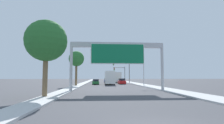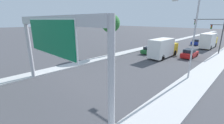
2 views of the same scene
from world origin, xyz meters
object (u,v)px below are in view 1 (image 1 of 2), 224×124
object	(u,v)px
truck_box_primary	(117,77)
palm_tree_foreground	(46,41)
traffic_light_near_intersection	(124,68)
truck_box_secondary	(110,78)
car_near_right	(122,81)
traffic_light_mid_block	(121,72)
street_lamp_right	(142,61)
car_far_center	(107,80)
car_mid_left	(96,82)
sign_gantry	(118,52)
palm_tree_background	(76,59)

from	to	relation	value
truck_box_primary	palm_tree_foreground	world-z (taller)	palm_tree_foreground
truck_box_primary	traffic_light_near_intersection	bearing A→B (deg)	-75.32
truck_box_secondary	palm_tree_foreground	size ratio (longest dim) A/B	0.99
car_near_right	palm_tree_foreground	bearing A→B (deg)	-110.52
truck_box_primary	traffic_light_mid_block	distance (m)	4.86
truck_box_primary	street_lamp_right	size ratio (longest dim) A/B	0.87
street_lamp_right	car_near_right	bearing A→B (deg)	105.38
traffic_light_near_intersection	palm_tree_foreground	bearing A→B (deg)	-109.15
car_far_center	street_lamp_right	size ratio (longest dim) A/B	0.47
car_mid_left	traffic_light_near_intersection	xyz separation A→B (m)	(8.57, 8.73, 4.09)
car_mid_left	palm_tree_foreground	bearing A→B (deg)	-98.60
street_lamp_right	sign_gantry	bearing A→B (deg)	-117.74
truck_box_primary	street_lamp_right	world-z (taller)	street_lamp_right
traffic_light_mid_block	car_near_right	bearing A→B (deg)	-96.08
sign_gantry	car_near_right	distance (m)	23.99
palm_tree_background	street_lamp_right	distance (m)	14.29
truck_box_secondary	traffic_light_mid_block	world-z (taller)	traffic_light_mid_block
traffic_light_mid_block	street_lamp_right	size ratio (longest dim) A/B	0.64
car_near_right	car_far_center	size ratio (longest dim) A/B	1.06
car_near_right	sign_gantry	bearing A→B (deg)	-98.56
sign_gantry	car_far_center	world-z (taller)	sign_gantry
street_lamp_right	truck_box_primary	bearing A→B (deg)	97.19
car_mid_left	palm_tree_foreground	world-z (taller)	palm_tree_foreground
truck_box_primary	palm_tree_background	bearing A→B (deg)	-117.09
traffic_light_mid_block	palm_tree_foreground	size ratio (longest dim) A/B	0.75
car_near_right	street_lamp_right	world-z (taller)	street_lamp_right
sign_gantry	traffic_light_near_intersection	size ratio (longest dim) A/B	1.91
traffic_light_mid_block	car_far_center	bearing A→B (deg)	-177.75
car_far_center	sign_gantry	bearing A→B (deg)	-90.00
car_near_right	palm_tree_background	world-z (taller)	palm_tree_background
traffic_light_mid_block	palm_tree_foreground	world-z (taller)	palm_tree_foreground
car_mid_left	traffic_light_near_intersection	size ratio (longest dim) A/B	0.61
car_mid_left	car_far_center	xyz separation A→B (m)	(3.50, 18.52, 0.05)
traffic_light_near_intersection	car_far_center	bearing A→B (deg)	117.38
car_far_center	street_lamp_right	xyz separation A→B (m)	(6.50, -27.56, 4.58)
palm_tree_background	palm_tree_foreground	bearing A→B (deg)	-90.37
palm_tree_foreground	truck_box_primary	bearing A→B (deg)	75.30
truck_box_secondary	palm_tree_foreground	world-z (taller)	palm_tree_foreground
traffic_light_near_intersection	car_near_right	bearing A→B (deg)	-102.88
car_near_right	truck_box_secondary	world-z (taller)	truck_box_secondary
traffic_light_near_intersection	palm_tree_background	world-z (taller)	palm_tree_background
traffic_light_near_intersection	palm_tree_background	distance (m)	20.30
traffic_light_mid_block	truck_box_primary	bearing A→B (deg)	-114.19
street_lamp_right	truck_box_secondary	bearing A→B (deg)	130.80
car_far_center	traffic_light_near_intersection	bearing A→B (deg)	-62.62
car_near_right	traffic_light_near_intersection	size ratio (longest dim) A/B	0.64
car_near_right	truck_box_primary	world-z (taller)	truck_box_primary
traffic_light_mid_block	truck_box_secondary	bearing A→B (deg)	-104.67
sign_gantry	street_lamp_right	world-z (taller)	street_lamp_right
traffic_light_mid_block	palm_tree_foreground	bearing A→B (deg)	-105.55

